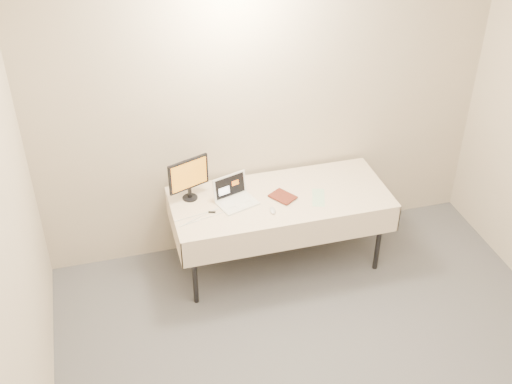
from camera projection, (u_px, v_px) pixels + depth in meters
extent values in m
cube|color=beige|center=(266.00, 108.00, 5.47)|extent=(4.00, 0.10, 2.70)
cylinder|color=black|center=(194.00, 271.00, 5.25)|extent=(0.04, 0.04, 0.69)
cylinder|color=black|center=(379.00, 238.00, 5.61)|extent=(0.04, 0.04, 0.69)
cylinder|color=black|center=(182.00, 228.00, 5.73)|extent=(0.04, 0.04, 0.69)
cylinder|color=black|center=(353.00, 201.00, 6.08)|extent=(0.04, 0.04, 0.69)
cube|color=gray|center=(280.00, 199.00, 5.46)|extent=(1.80, 0.75, 0.04)
cube|color=beige|center=(280.00, 197.00, 5.45)|extent=(1.86, 0.81, 0.01)
cube|color=beige|center=(295.00, 237.00, 5.20)|extent=(1.86, 0.01, 0.25)
cube|color=beige|center=(267.00, 184.00, 5.84)|extent=(1.86, 0.01, 0.25)
cube|color=beige|center=(174.00, 226.00, 5.32)|extent=(0.01, 0.81, 0.25)
cube|color=beige|center=(379.00, 193.00, 5.73)|extent=(0.01, 0.81, 0.25)
cube|color=white|center=(238.00, 203.00, 5.35)|extent=(0.36, 0.30, 0.02)
cube|color=white|center=(230.00, 186.00, 5.37)|extent=(0.31, 0.13, 0.20)
cube|color=black|center=(230.00, 186.00, 5.37)|extent=(0.27, 0.11, 0.17)
cylinder|color=black|center=(190.00, 198.00, 5.42)|extent=(0.17, 0.17, 0.01)
cube|color=black|center=(190.00, 193.00, 5.40)|extent=(0.03, 0.03, 0.09)
cube|color=black|center=(188.00, 174.00, 5.29)|extent=(0.35, 0.15, 0.28)
cube|color=orange|center=(188.00, 174.00, 5.29)|extent=(0.31, 0.12, 0.24)
imported|color=maroon|center=(277.00, 191.00, 5.33)|extent=(0.14, 0.10, 0.21)
cube|color=black|center=(235.00, 184.00, 5.57)|extent=(0.12, 0.08, 0.05)
cube|color=#FF160C|center=(235.00, 185.00, 5.55)|extent=(0.07, 0.03, 0.02)
ellipsoid|color=silver|center=(273.00, 210.00, 5.26)|extent=(0.06, 0.10, 0.02)
cube|color=#B0DDB2|center=(318.00, 197.00, 5.43)|extent=(0.18, 0.29, 0.00)
cube|color=black|center=(212.00, 212.00, 5.25)|extent=(0.06, 0.04, 0.01)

